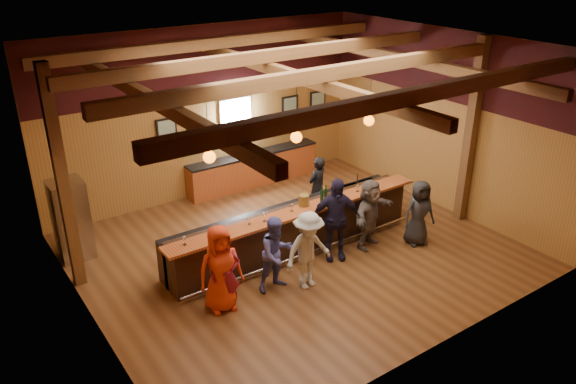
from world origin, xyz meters
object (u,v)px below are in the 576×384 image
Objects in this scene: bottle_a at (322,196)px; back_bar_cabinet at (254,169)px; customer_redvest at (225,274)px; customer_navy at (335,219)px; customer_denim at (277,254)px; stainless_fridge at (71,220)px; bartender at (317,187)px; customer_white at (308,251)px; customer_dark at (419,213)px; ice_bucket at (304,200)px; bar_counter at (292,228)px; customer_orange at (220,269)px; customer_brown at (370,214)px.

back_bar_cabinet is at bearing 81.55° from bottle_a.
customer_navy reaches higher than customer_redvest.
stainless_fridge is at bearing 129.60° from customer_denim.
back_bar_cabinet is 2.61m from bartender.
customer_white is 3.12m from customer_dark.
customer_dark is 6.22× the size of ice_bucket.
bartender is (3.79, 2.14, 0.01)m from customer_redvest.
stainless_fridge reaches higher than customer_redvest.
bartender is at bearing 128.48° from customer_dark.
customer_denim is at bearing -143.93° from customer_navy.
bar_counter is 1.63m from customer_denim.
back_bar_cabinet is 5.17m from customer_dark.
customer_denim is at bearing 25.11° from customer_redvest.
bartender is at bearing 36.49° from customer_orange.
customer_white is 2.17m from customer_brown.
stainless_fridge is 7.27× the size of ice_bucket.
customer_redvest is 1.18m from customer_denim.
customer_navy is 0.97m from customer_brown.
ice_bucket is (2.51, 0.96, 0.46)m from customer_redvest.
customer_redvest is (0.05, -0.08, -0.09)m from customer_orange.
bar_counter is 3.62× the size of customer_orange.
bartender is at bearing 52.51° from customer_redvest.
bartender is at bearing 90.64° from customer_navy.
back_bar_cabinet is 5.43m from stainless_fridge.
customer_brown reaches higher than ice_bucket.
back_bar_cabinet is (1.18, 3.57, -0.05)m from bar_counter.
customer_orange reaches higher than bartender.
ice_bucket is at bearing 43.97° from customer_redvest.
bar_counter is 3.50× the size of stainless_fridge.
customer_navy is at bearing -58.69° from bar_counter.
customer_dark is (4.88, -0.35, -0.10)m from customer_orange.
bar_counter is at bearing 165.37° from customer_dark.
bartender is at bearing 42.68° from ice_bucket.
customer_denim is 0.83× the size of customer_navy.
customer_denim reaches higher than customer_dark.
customer_orange is at bearing -63.89° from stainless_fridge.
customer_redvest reaches higher than bottle_a.
customer_brown is (1.48, -0.89, 0.29)m from bar_counter.
customer_white is at bearing 14.10° from customer_redvest.
customer_dark is at bearing 4.05° from customer_orange.
customer_dark is (3.12, -0.01, -0.05)m from customer_white.
stainless_fridge is 1.14× the size of bartender.
customer_brown reaches higher than bartender.
bar_counter is 3.99× the size of bartender.
customer_navy is at bearing 49.24° from bartender.
customer_brown is (2.10, 0.53, -0.01)m from customer_white.
back_bar_cabinet is at bearing 74.87° from customer_brown.
customer_denim reaches higher than back_bar_cabinet.
bar_counter is at bearing 64.07° from customer_white.
bottle_a is (-1.88, 1.17, 0.48)m from customer_dark.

